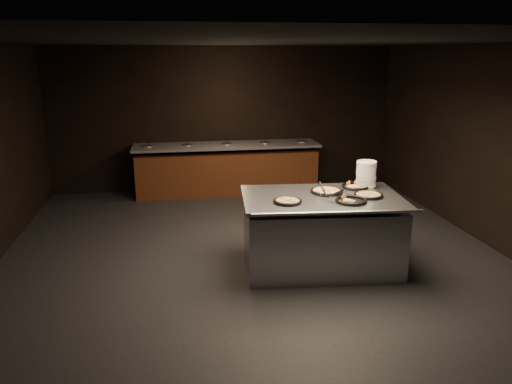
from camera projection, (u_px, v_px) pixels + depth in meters
room at (257, 159)px, 6.43m from camera, size 7.02×8.02×2.92m
salad_bar at (227, 172)px, 10.08m from camera, size 3.70×0.83×1.18m
serving_counter at (321, 234)px, 6.57m from camera, size 2.15×1.48×0.98m
plate_stack at (366, 174)px, 6.82m from camera, size 0.27×0.27×0.36m
pan_veggie_whole at (288, 201)px, 6.15m from camera, size 0.36×0.36×0.04m
pan_cheese_whole at (327, 191)px, 6.60m from camera, size 0.43×0.43×0.04m
pan_cheese_slices_a at (355, 186)px, 6.83m from camera, size 0.37×0.37×0.04m
pan_cheese_slices_b at (351, 200)px, 6.18m from camera, size 0.39×0.39×0.04m
pan_veggie_slices at (368, 195)px, 6.41m from camera, size 0.37×0.37×0.04m
server_left at (321, 190)px, 6.41m from camera, size 0.12×0.35×0.17m
server_right at (339, 196)px, 6.14m from camera, size 0.31×0.25×0.18m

